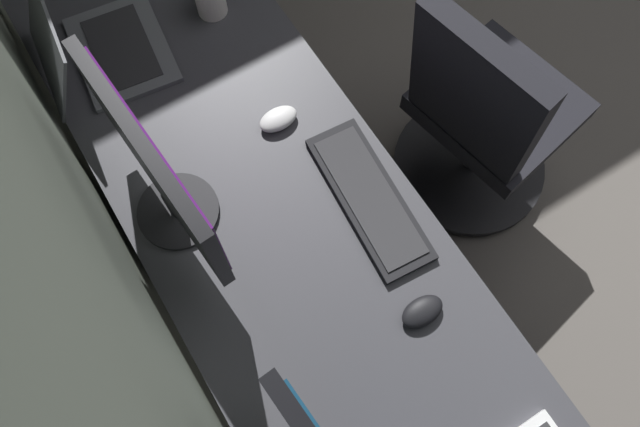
% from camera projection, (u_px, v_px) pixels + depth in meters
% --- Properties ---
extents(wall_back, '(5.05, 0.10, 2.60)m').
position_uv_depth(wall_back, '(50.00, 283.00, 0.88)').
color(wall_back, slate).
rests_on(wall_back, ground).
extents(desk, '(2.29, 0.66, 0.73)m').
position_uv_depth(desk, '(303.00, 265.00, 1.55)').
color(desk, '#38383D').
rests_on(desk, ground).
extents(drawer_pedestal, '(0.40, 0.51, 0.69)m').
position_uv_depth(drawer_pedestal, '(235.00, 200.00, 1.96)').
color(drawer_pedestal, '#38383D').
rests_on(drawer_pedestal, ground).
extents(monitor_secondary, '(0.52, 0.20, 0.40)m').
position_uv_depth(monitor_secondary, '(157.00, 170.00, 1.32)').
color(monitor_secondary, black).
rests_on(monitor_secondary, desk).
extents(laptop_leftmost, '(0.36, 0.36, 0.23)m').
position_uv_depth(laptop_leftmost, '(93.00, 48.00, 1.64)').
color(laptop_leftmost, '#595B60').
rests_on(laptop_leftmost, desk).
extents(keyboard_main, '(0.43, 0.17, 0.02)m').
position_uv_depth(keyboard_main, '(369.00, 198.00, 1.54)').
color(keyboard_main, black).
rests_on(keyboard_main, desk).
extents(mouse_main, '(0.06, 0.10, 0.03)m').
position_uv_depth(mouse_main, '(422.00, 311.00, 1.43)').
color(mouse_main, black).
rests_on(mouse_main, desk).
extents(mouse_spare, '(0.06, 0.10, 0.03)m').
position_uv_depth(mouse_spare, '(278.00, 119.00, 1.61)').
color(mouse_spare, silver).
rests_on(mouse_spare, desk).
extents(office_chair, '(0.56, 0.59, 0.97)m').
position_uv_depth(office_chair, '(482.00, 121.00, 1.94)').
color(office_chair, black).
rests_on(office_chair, ground).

